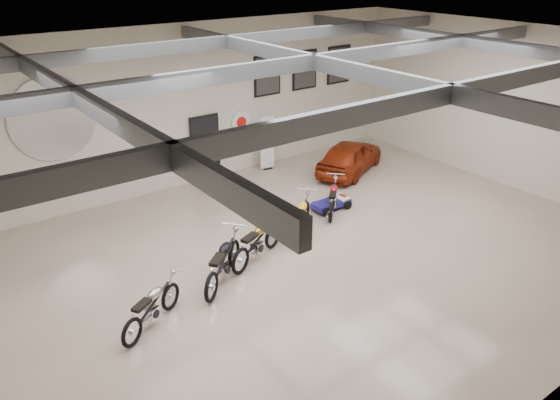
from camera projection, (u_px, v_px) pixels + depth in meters
floor at (309, 257)px, 13.47m from camera, size 16.00×12.00×0.01m
ceiling at (314, 50)px, 11.39m from camera, size 16.00×12.00×0.01m
back_wall at (187, 107)px, 16.81m from camera, size 16.00×0.02×5.00m
right_wall at (512, 107)px, 16.76m from camera, size 0.02×12.00×5.00m
ceiling_beams at (314, 62)px, 11.49m from camera, size 15.80×11.80×0.32m
door at (205, 149)px, 17.65m from camera, size 0.92×0.08×2.10m
logo_plaque at (53, 119)px, 14.48m from camera, size 2.30×0.06×1.16m
poster_left at (267, 75)px, 18.16m from camera, size 1.05×0.08×1.35m
poster_mid at (305, 70)px, 19.02m from camera, size 1.05×0.08×1.35m
poster_right at (339, 65)px, 19.89m from camera, size 1.05×0.08×1.35m
oil_sign at (241, 122)px, 18.14m from camera, size 0.72×0.10×0.72m
banner_stand at (267, 143)px, 18.53m from camera, size 0.53×0.28×1.87m
motorcycle_silver at (151, 306)px, 10.79m from camera, size 1.88×1.41×0.96m
motorcycle_black at (223, 262)px, 12.20m from camera, size 2.04×1.82×1.09m
motorcycle_gold at (257, 241)px, 13.12m from camera, size 2.11×1.35×1.05m
motorcycle_yellow at (301, 217)px, 14.38m from camera, size 1.84×1.65×0.99m
motorcycle_red at (333, 197)px, 15.57m from camera, size 1.68×1.64×0.93m
go_kart at (334, 200)px, 15.89m from camera, size 1.46×0.68×0.52m
vintage_car at (350, 156)px, 18.42m from camera, size 2.58×3.55×1.12m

